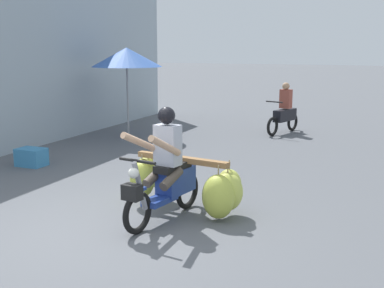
# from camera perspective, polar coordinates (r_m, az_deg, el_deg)

# --- Properties ---
(ground_plane) EXTENTS (120.00, 120.00, 0.00)m
(ground_plane) POSITION_cam_1_polar(r_m,az_deg,el_deg) (6.70, -10.92, -10.00)
(ground_plane) COLOR #56595E
(motorbike_main_loaded) EXTENTS (1.86, 1.92, 1.58)m
(motorbike_main_loaded) POSITION_cam_1_polar(r_m,az_deg,el_deg) (7.22, -1.21, -4.12)
(motorbike_main_loaded) COLOR black
(motorbike_main_loaded) RESTS_ON ground
(motorbike_distant_ahead_left) EXTENTS (0.66, 1.57, 1.40)m
(motorbike_distant_ahead_left) POSITION_cam_1_polar(r_m,az_deg,el_deg) (14.12, 10.45, 3.50)
(motorbike_distant_ahead_left) COLOR black
(motorbike_distant_ahead_left) RESTS_ON ground
(shopfront_building) EXTENTS (3.44, 10.48, 4.03)m
(shopfront_building) POSITION_cam_1_polar(r_m,az_deg,el_deg) (14.70, -19.04, 9.05)
(shopfront_building) COLOR #9EADB7
(shopfront_building) RESTS_ON ground
(market_umbrella_near_shop) EXTENTS (1.85, 1.85, 2.34)m
(market_umbrella_near_shop) POSITION_cam_1_polar(r_m,az_deg,el_deg) (13.37, -7.43, 9.73)
(market_umbrella_near_shop) COLOR #99999E
(market_umbrella_near_shop) RESTS_ON ground
(produce_crate) EXTENTS (0.56, 0.40, 0.36)m
(produce_crate) POSITION_cam_1_polar(r_m,az_deg,el_deg) (10.63, -17.76, -1.43)
(produce_crate) COLOR teal
(produce_crate) RESTS_ON ground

